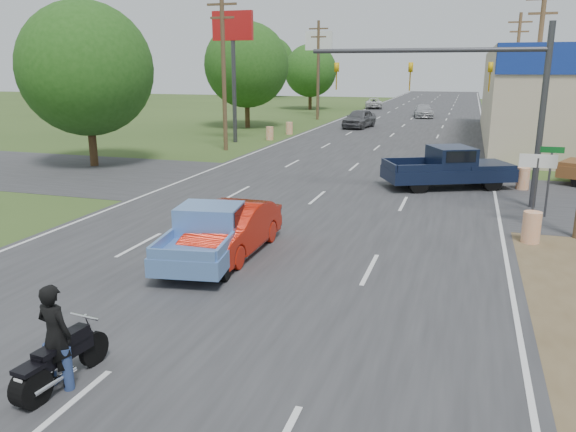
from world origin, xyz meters
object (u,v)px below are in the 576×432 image
(distant_car_silver, at_px, (424,111))
(distant_car_grey, at_px, (359,119))
(rider, at_px, (56,340))
(navy_pickup, at_px, (451,167))
(blue_pickup, at_px, (211,232))
(red_convertible, at_px, (233,230))
(distant_car_white, at_px, (374,103))
(motorcycle, at_px, (56,364))

(distant_car_silver, bearing_deg, distant_car_grey, -117.89)
(rider, relative_size, navy_pickup, 0.30)
(blue_pickup, bearing_deg, distant_car_silver, 78.91)
(red_convertible, relative_size, rider, 2.46)
(blue_pickup, distance_m, distant_car_silver, 50.51)
(distant_car_white, bearing_deg, navy_pickup, 93.38)
(distant_car_silver, bearing_deg, blue_pickup, -100.45)
(motorcycle, distance_m, distant_car_white, 70.05)
(distant_car_silver, height_order, distant_car_white, distant_car_silver)
(red_convertible, xyz_separation_m, blue_pickup, (-0.40, -0.69, 0.08))
(rider, height_order, blue_pickup, rider)
(distant_car_silver, bearing_deg, red_convertible, -100.02)
(distant_car_grey, bearing_deg, rider, -77.58)
(navy_pickup, height_order, distant_car_silver, navy_pickup)
(motorcycle, bearing_deg, navy_pickup, 79.78)
(red_convertible, relative_size, distant_car_silver, 0.91)
(motorcycle, xyz_separation_m, navy_pickup, (5.76, 19.35, 0.48))
(red_convertible, height_order, motorcycle, red_convertible)
(blue_pickup, relative_size, distant_car_white, 1.05)
(navy_pickup, height_order, distant_car_grey, navy_pickup)
(red_convertible, xyz_separation_m, motorcycle, (-0.00, -7.66, -0.26))
(distant_car_white, bearing_deg, distant_car_grey, 86.61)
(red_convertible, relative_size, motorcycle, 2.12)
(blue_pickup, distance_m, navy_pickup, 13.84)
(motorcycle, bearing_deg, distant_car_silver, 94.80)
(distant_car_white, bearing_deg, red_convertible, 85.78)
(rider, bearing_deg, blue_pickup, -80.32)
(navy_pickup, distance_m, distant_car_grey, 26.45)
(red_convertible, xyz_separation_m, rider, (0.00, -7.61, 0.17))
(distant_car_grey, height_order, distant_car_silver, distant_car_grey)
(motorcycle, relative_size, blue_pickup, 0.41)
(rider, xyz_separation_m, distant_car_silver, (1.55, 57.39, -0.20))
(red_convertible, bearing_deg, navy_pickup, 64.19)
(motorcycle, bearing_deg, blue_pickup, 99.62)
(blue_pickup, height_order, navy_pickup, navy_pickup)
(blue_pickup, bearing_deg, distant_car_white, 86.21)
(distant_car_silver, xyz_separation_m, distant_car_white, (-7.55, 12.36, -0.03))
(distant_car_grey, bearing_deg, navy_pickup, -61.97)
(distant_car_grey, bearing_deg, blue_pickup, -77.44)
(rider, xyz_separation_m, distant_car_white, (-6.00, 69.75, -0.23))
(rider, distance_m, distant_car_white, 70.00)
(red_convertible, bearing_deg, distant_car_white, 95.90)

